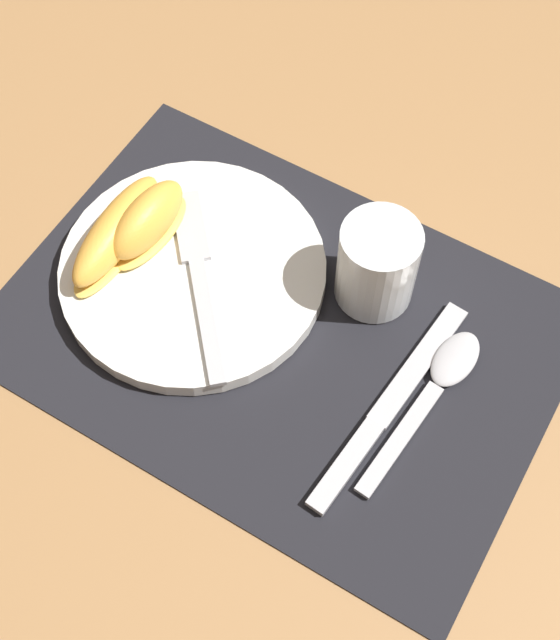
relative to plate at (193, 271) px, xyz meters
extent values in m
plane|color=#A37547|center=(0.09, -0.01, -0.01)|extent=(3.00, 3.00, 0.00)
cube|color=black|center=(0.09, -0.01, -0.01)|extent=(0.47, 0.33, 0.00)
cylinder|color=white|center=(0.00, 0.00, 0.00)|extent=(0.24, 0.24, 0.02)
cylinder|color=silver|center=(0.15, 0.07, 0.03)|extent=(0.07, 0.07, 0.08)
cylinder|color=yellow|center=(0.15, 0.07, 0.01)|extent=(0.06, 0.06, 0.03)
cube|color=#BCBCC1|center=(0.20, -0.09, 0.00)|extent=(0.02, 0.09, 0.01)
cube|color=#BCBCC1|center=(0.21, 0.02, -0.01)|extent=(0.03, 0.14, 0.01)
cube|color=#BCBCC1|center=(0.23, -0.05, -0.01)|extent=(0.02, 0.12, 0.01)
ellipsoid|color=#BCBCC1|center=(0.24, 0.04, 0.00)|extent=(0.04, 0.06, 0.01)
cube|color=#BCBCC1|center=(0.04, -0.04, 0.01)|extent=(0.09, 0.10, 0.00)
cube|color=#BCBCC1|center=(-0.02, 0.03, 0.01)|extent=(0.07, 0.07, 0.00)
ellipsoid|color=#F7C656|center=(-0.05, 0.01, 0.01)|extent=(0.04, 0.10, 0.01)
ellipsoid|color=#F9B242|center=(-0.05, 0.01, 0.03)|extent=(0.04, 0.09, 0.05)
ellipsoid|color=#F7C656|center=(-0.07, -0.01, 0.01)|extent=(0.05, 0.14, 0.01)
ellipsoid|color=#F9B242|center=(-0.07, -0.01, 0.03)|extent=(0.05, 0.13, 0.04)
camera|label=1|loc=(0.29, -0.33, 0.67)|focal=50.00mm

